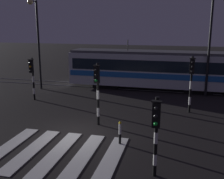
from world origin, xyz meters
TOP-DOWN VIEW (x-y plane):
  - ground_plane at (0.00, 0.00)m, footprint 120.00×120.00m
  - rail_near at (0.00, 10.29)m, footprint 80.00×0.12m
  - rail_far at (0.00, 11.73)m, footprint 80.00×0.12m
  - crosswalk_zebra at (0.00, -2.10)m, footprint 5.61×4.53m
  - traffic_light_corner_far_right at (5.61, 5.08)m, footprint 0.36×0.42m
  - traffic_light_median_centre at (0.71, 1.55)m, footprint 0.36×0.42m
  - traffic_light_corner_far_left at (-5.40, 5.27)m, footprint 0.36×0.42m
  - traffic_light_corner_near_right at (4.29, -2.96)m, footprint 0.36×0.42m
  - street_lamp_trackside_left at (-6.63, 8.39)m, footprint 0.44×1.21m
  - street_lamp_trackside_right at (6.88, 9.44)m, footprint 0.44×1.21m
  - tram at (2.53, 11.00)m, footprint 14.23×2.58m
  - bollard_island_edge at (2.44, -0.52)m, footprint 0.12×0.12m

SIDE VIEW (x-z plane):
  - ground_plane at x=0.00m, z-range 0.00..0.00m
  - crosswalk_zebra at x=0.00m, z-range 0.00..0.02m
  - rail_near at x=0.00m, z-range 0.00..0.03m
  - rail_far at x=0.00m, z-range 0.00..0.03m
  - bollard_island_edge at x=2.44m, z-range 0.00..1.11m
  - tram at x=2.53m, z-range -0.33..3.82m
  - traffic_light_corner_near_right at x=4.29m, z-range 0.48..3.49m
  - traffic_light_corner_far_left at x=-5.40m, z-range 0.49..3.60m
  - traffic_light_median_centre at x=0.71m, z-range 0.55..4.00m
  - traffic_light_corner_far_right at x=5.61m, z-range 0.57..4.12m
  - street_lamp_trackside_left at x=-6.63m, z-range 0.97..8.30m
  - street_lamp_trackside_right at x=6.88m, z-range 0.98..8.49m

